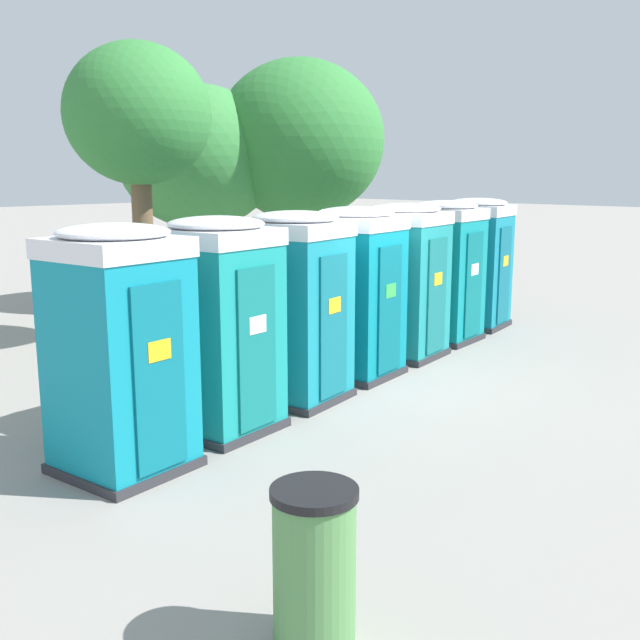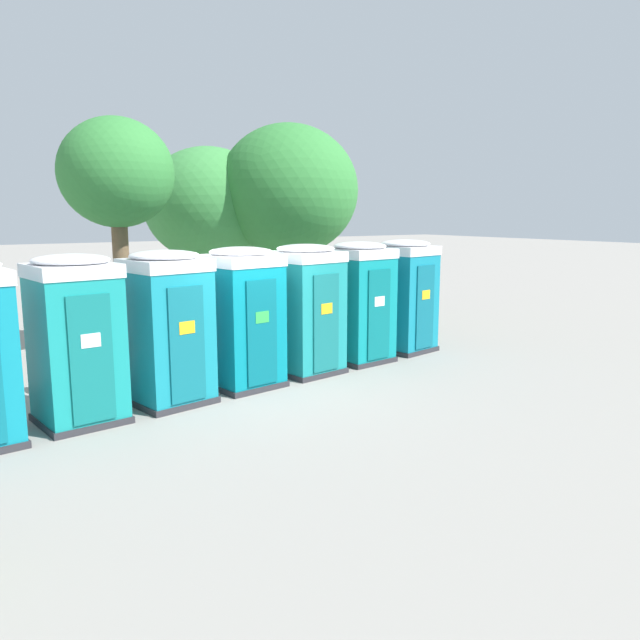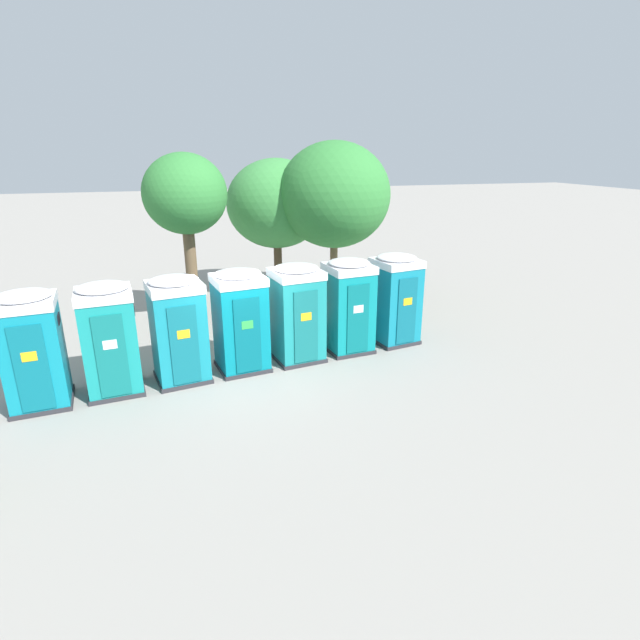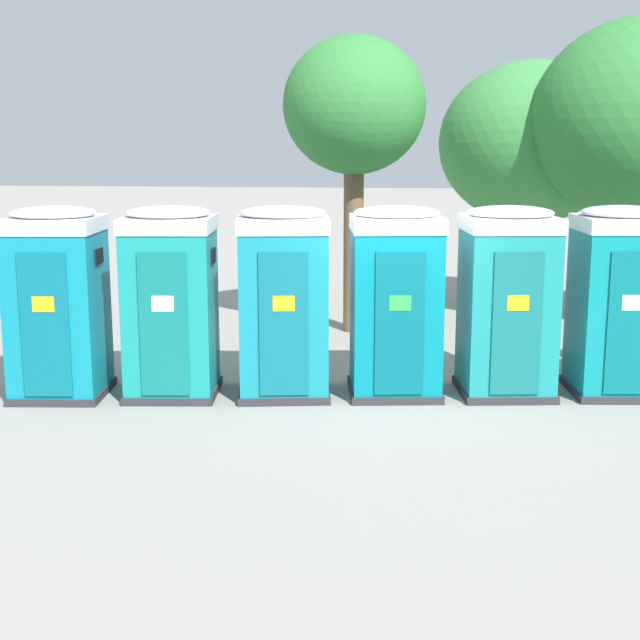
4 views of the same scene
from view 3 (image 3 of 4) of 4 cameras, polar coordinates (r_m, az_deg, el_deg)
name	(u,v)px [view 3 (image 3 of 4)]	position (r m, az deg, el deg)	size (l,w,h in m)	color
ground_plane	(245,370)	(12.71, -8.59, -5.71)	(120.00, 120.00, 0.00)	gray
portapotty_0	(33,349)	(12.07, -29.95, -2.92)	(1.32, 1.33, 2.54)	#2D2D33
portapotty_1	(110,338)	(12.01, -22.91, -1.94)	(1.32, 1.34, 2.54)	#2D2D33
portapotty_2	(178,329)	(12.09, -15.88, -0.99)	(1.40, 1.40, 2.54)	#2D2D33
portapotty_3	(240,320)	(12.38, -9.09, -0.02)	(1.37, 1.37, 2.54)	#2D2D33
portapotty_4	(297,313)	(12.81, -2.65, 0.86)	(1.38, 1.37, 2.54)	#2D2D33
portapotty_5	(348,305)	(13.41, 3.27, 1.69)	(1.30, 1.33, 2.54)	#2D2D33
portapotty_6	(395,298)	(14.17, 8.56, 2.45)	(1.37, 1.39, 2.54)	#2D2D33
street_tree_0	(334,195)	(17.76, 1.65, 14.05)	(3.86, 3.86, 5.55)	brown
street_tree_1	(276,204)	(18.79, -5.00, 13.07)	(3.63, 3.63, 4.97)	#4C3826
street_tree_2	(185,196)	(15.78, -15.15, 13.51)	(2.49, 2.49, 5.19)	brown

